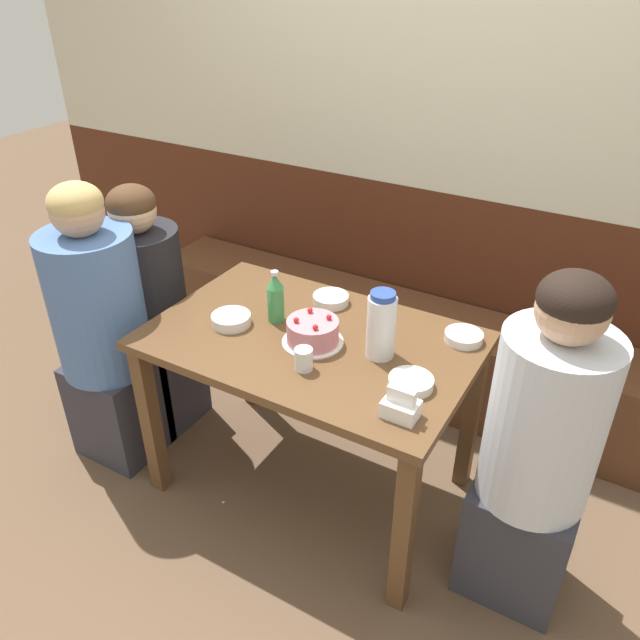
{
  "coord_description": "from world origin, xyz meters",
  "views": [
    {
      "loc": [
        0.99,
        -1.64,
        1.98
      ],
      "look_at": [
        0.01,
        0.05,
        0.79
      ],
      "focal_mm": 35.0,
      "sensor_mm": 36.0,
      "label": 1
    }
  ],
  "objects": [
    {
      "name": "bowl_rice_small",
      "position": [
        0.49,
        0.26,
        0.76
      ],
      "size": [
        0.14,
        0.14,
        0.03
      ],
      "color": "white",
      "rests_on": "dining_table"
    },
    {
      "name": "bowl_sauce_shallow",
      "position": [
        -0.31,
        -0.07,
        0.76
      ],
      "size": [
        0.15,
        0.15,
        0.04
      ],
      "color": "white",
      "rests_on": "dining_table"
    },
    {
      "name": "person_pale_blue_shirt",
      "position": [
        -0.85,
        0.03,
        0.56
      ],
      "size": [
        0.34,
        0.34,
        1.16
      ],
      "color": "#33333D",
      "rests_on": "ground_plane"
    },
    {
      "name": "person_teal_shirt",
      "position": [
        -0.85,
        -0.23,
        0.62
      ],
      "size": [
        0.37,
        0.37,
        1.25
      ],
      "color": "#33333D",
      "rests_on": "ground_plane"
    },
    {
      "name": "birthday_cake",
      "position": [
        0.02,
        -0.03,
        0.78
      ],
      "size": [
        0.22,
        0.22,
        0.11
      ],
      "color": "white",
      "rests_on": "dining_table"
    },
    {
      "name": "bench_seat",
      "position": [
        0.0,
        0.83,
        0.23
      ],
      "size": [
        2.72,
        0.38,
        0.46
      ],
      "color": "#56331E",
      "rests_on": "ground_plane"
    },
    {
      "name": "ground_plane",
      "position": [
        0.0,
        0.0,
        0.0
      ],
      "size": [
        12.0,
        12.0,
        0.0
      ],
      "primitive_type": "plane",
      "color": "brown"
    },
    {
      "name": "water_pitcher",
      "position": [
        0.27,
        0.02,
        0.86
      ],
      "size": [
        0.1,
        0.1,
        0.25
      ],
      "color": "white",
      "rests_on": "dining_table"
    },
    {
      "name": "napkin_holder",
      "position": [
        0.46,
        -0.24,
        0.78
      ],
      "size": [
        0.11,
        0.08,
        0.11
      ],
      "color": "white",
      "rests_on": "dining_table"
    },
    {
      "name": "back_wall",
      "position": [
        0.0,
        1.05,
        1.25
      ],
      "size": [
        4.8,
        0.04,
        2.5
      ],
      "color": "#4C2314",
      "rests_on": "ground_plane"
    },
    {
      "name": "soju_bottle",
      "position": [
        -0.18,
        0.04,
        0.84
      ],
      "size": [
        0.06,
        0.06,
        0.21
      ],
      "color": "#388E4C",
      "rests_on": "dining_table"
    },
    {
      "name": "glass_water_tall",
      "position": [
        0.08,
        -0.18,
        0.78
      ],
      "size": [
        0.06,
        0.06,
        0.08
      ],
      "color": "silver",
      "rests_on": "dining_table"
    },
    {
      "name": "bowl_side_dish",
      "position": [
        0.43,
        -0.09,
        0.76
      ],
      "size": [
        0.15,
        0.15,
        0.03
      ],
      "color": "white",
      "rests_on": "dining_table"
    },
    {
      "name": "bowl_soup_white",
      "position": [
        -0.06,
        0.26,
        0.76
      ],
      "size": [
        0.14,
        0.14,
        0.04
      ],
      "color": "white",
      "rests_on": "dining_table"
    },
    {
      "name": "dining_table",
      "position": [
        0.0,
        0.0,
        0.63
      ],
      "size": [
        1.19,
        0.77,
        0.74
      ],
      "color": "brown",
      "rests_on": "ground_plane"
    },
    {
      "name": "person_grey_tee",
      "position": [
        0.85,
        -0.05,
        0.61
      ],
      "size": [
        0.35,
        0.35,
        1.24
      ],
      "rotation": [
        0.0,
        0.0,
        3.14
      ],
      "color": "#33333D",
      "rests_on": "ground_plane"
    }
  ]
}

